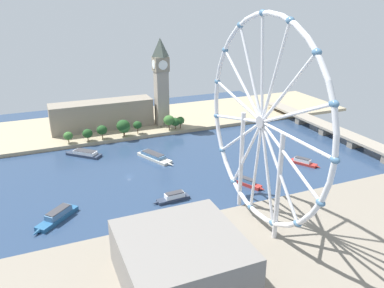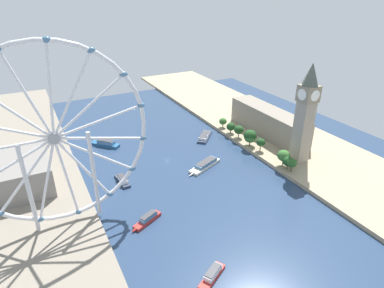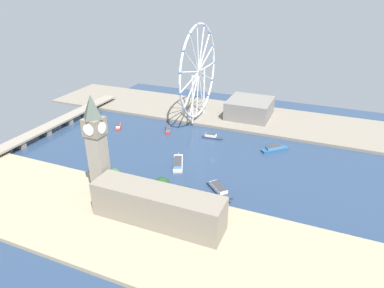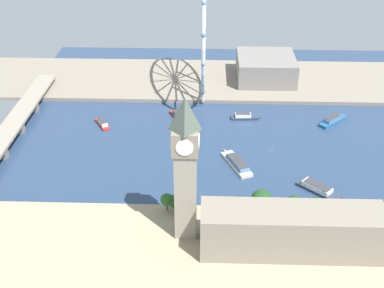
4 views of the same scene
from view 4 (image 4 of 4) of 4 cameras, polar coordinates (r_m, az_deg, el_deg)
name	(u,v)px [view 4 (image 4 of 4)]	position (r m, az deg, el deg)	size (l,w,h in m)	color
ground_plane	(272,148)	(352.28, 9.12, -0.51)	(399.76, 399.76, 0.00)	navy
riverbank_left	(296,265)	(261.05, 11.83, -13.46)	(90.00, 520.00, 3.00)	tan
riverbank_right	(258,81)	(453.17, 7.63, 7.23)	(90.00, 520.00, 3.00)	gray
clock_tower	(185,167)	(246.44, -0.77, -2.71)	(13.82, 13.82, 80.36)	gray
parliament_block	(292,231)	(258.26, 11.40, -9.76)	(22.00, 92.02, 25.12)	gray
tree_row_embankment	(249,201)	(281.57, 6.51, -6.52)	(12.01, 106.97, 14.65)	#513823
ferris_wheel	(204,28)	(403.91, 1.40, 13.16)	(106.63, 3.20, 108.77)	silver
riverside_hall	(266,68)	(449.71, 8.47, 8.64)	(51.20, 50.17, 21.03)	gray
river_bridge	(5,136)	(374.05, -20.67, 0.83)	(211.76, 15.43, 8.25)	gray
tour_boat_0	(237,163)	(329.64, 5.15, -2.19)	(36.15, 20.36, 4.78)	beige
tour_boat_1	(319,189)	(314.10, 14.35, -5.04)	(26.24, 27.74, 4.71)	#2D384C
tour_boat_2	(333,120)	(394.80, 15.89, 2.68)	(25.50, 26.79, 6.04)	#235684
tour_boat_3	(102,123)	(382.55, -10.29, 2.40)	(21.75, 14.74, 4.83)	#B22D28
tour_boat_4	(244,116)	(387.52, 6.01, 3.17)	(6.90, 23.97, 5.22)	#2D384C
tour_boat_5	(177,116)	(386.98, -1.72, 3.28)	(23.23, 13.83, 5.08)	#B22D28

